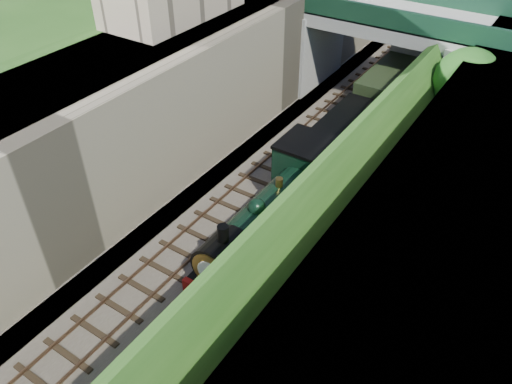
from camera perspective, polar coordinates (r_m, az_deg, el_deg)
ground at (r=20.38m, az=-12.69°, el=-16.96°), size 160.00×160.00×0.00m
trackbed at (r=33.17m, az=11.70°, el=7.57°), size 10.00×90.00×0.20m
retaining_wall at (r=33.76m, az=3.64°, el=15.29°), size 1.00×90.00×7.00m
street_plateau_left at (r=35.49m, az=-1.45°, el=16.49°), size 6.00×90.00×7.00m
embankment_slope at (r=30.15m, az=20.51°, el=8.44°), size 4.51×90.00×6.36m
track_left at (r=33.75m, az=8.61°, el=8.79°), size 2.50×90.00×0.20m
track_right at (r=32.76m, az=13.65°, el=7.16°), size 2.50×90.00×0.20m
road_bridge at (r=34.68m, az=16.78°, el=15.46°), size 16.00×6.40×7.25m
tree at (r=29.51m, az=23.21°, el=11.31°), size 3.60×3.80×6.60m
locomotive at (r=22.45m, az=2.34°, el=-2.38°), size 3.10×10.23×3.83m
tender at (r=28.02m, az=10.21°, el=5.37°), size 2.70×6.00×3.05m
coach_front at (r=38.62m, az=18.44°, el=14.11°), size 2.90×18.00×3.70m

